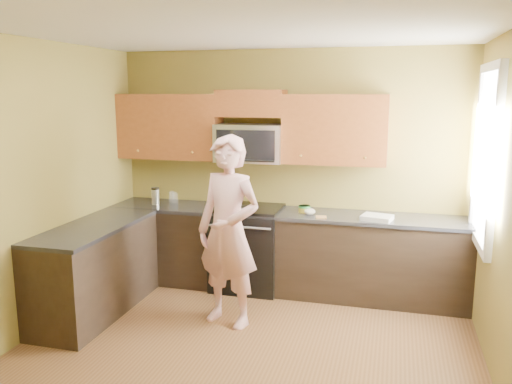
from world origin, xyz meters
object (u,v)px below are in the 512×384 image
(butter_tub, at_px, (304,212))
(woman, at_px, (229,232))
(travel_mug, at_px, (156,204))
(microwave, at_px, (250,162))
(frying_pan, at_px, (242,212))
(stove, at_px, (248,247))

(butter_tub, bearing_deg, woman, -119.49)
(woman, xyz_separation_m, travel_mug, (-1.21, 0.94, 0.00))
(microwave, relative_size, frying_pan, 1.77)
(stove, xyz_separation_m, travel_mug, (-1.13, -0.01, 0.45))
(stove, height_order, frying_pan, frying_pan)
(frying_pan, bearing_deg, microwave, 112.09)
(butter_tub, bearing_deg, microwave, 171.70)
(stove, bearing_deg, microwave, 90.00)
(microwave, bearing_deg, butter_tub, -8.30)
(travel_mug, bearing_deg, stove, 0.51)
(woman, xyz_separation_m, butter_tub, (0.56, 0.99, 0.00))
(stove, bearing_deg, butter_tub, 2.78)
(butter_tub, height_order, travel_mug, travel_mug)
(microwave, bearing_deg, stove, -90.00)
(stove, relative_size, microwave, 1.25)
(woman, height_order, butter_tub, woman)
(stove, distance_m, travel_mug, 1.21)
(microwave, distance_m, butter_tub, 0.84)
(frying_pan, relative_size, travel_mug, 2.14)
(travel_mug, bearing_deg, microwave, 6.84)
(woman, distance_m, travel_mug, 1.54)
(microwave, bearing_deg, frying_pan, -88.29)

